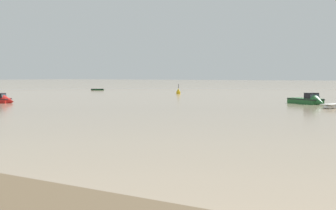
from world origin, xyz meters
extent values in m
ellipsoid|color=#23602D|center=(-52.92, 75.23, 0.13)|extent=(3.87, 3.01, 0.59)
cube|color=black|center=(-52.92, 75.23, 0.38)|extent=(3.60, 2.83, 0.08)
cube|color=black|center=(-52.92, 75.23, 0.30)|extent=(0.79, 1.11, 0.06)
cube|color=#23602D|center=(16.03, 43.01, 0.26)|extent=(5.61, 4.49, 1.03)
cone|color=#23602D|center=(18.40, 41.65, 0.26)|extent=(2.45, 2.60, 2.06)
cube|color=black|center=(16.08, 42.98, 0.64)|extent=(5.74, 4.59, 0.11)
cube|color=black|center=(17.11, 42.39, 1.17)|extent=(1.90, 2.04, 0.80)
cube|color=#384751|center=(17.66, 42.07, 1.23)|extent=(1.03, 1.50, 0.64)
cube|color=black|center=(13.82, 44.29, 0.41)|extent=(0.48, 0.52, 0.73)
ellipsoid|color=white|center=(22.20, 35.86, 0.16)|extent=(2.60, 4.84, 0.73)
cube|color=silver|center=(22.20, 35.86, 0.47)|extent=(2.48, 4.47, 0.10)
cube|color=silver|center=(22.20, 35.86, 0.36)|extent=(1.44, 0.61, 0.07)
cone|color=red|center=(-19.39, 20.28, 0.23)|extent=(2.16, 2.34, 1.88)
cube|color=black|center=(-20.60, 19.69, 1.07)|extent=(1.68, 1.83, 0.73)
cube|color=#384751|center=(-20.09, 19.94, 1.12)|extent=(0.86, 1.39, 0.58)
cylinder|color=gold|center=(-20.06, 65.31, 0.17)|extent=(0.90, 0.90, 0.70)
cone|color=gold|center=(-20.06, 65.31, 0.87)|extent=(0.72, 0.72, 0.70)
cylinder|color=black|center=(-20.06, 65.31, 1.67)|extent=(0.10, 0.10, 0.90)
camera|label=1|loc=(40.08, -25.70, 3.90)|focal=53.63mm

